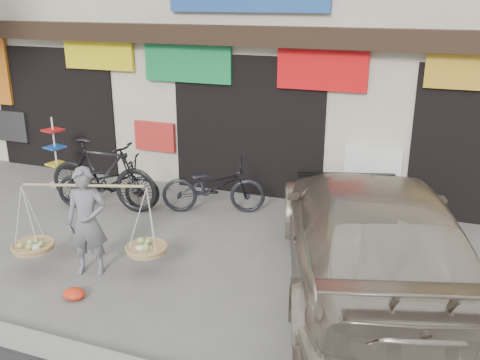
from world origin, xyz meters
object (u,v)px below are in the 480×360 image
at_px(bike_0, 108,183).
at_px(bike_1, 103,175).
at_px(street_vendor, 88,226).
at_px(bike_2, 213,186).
at_px(suv, 371,234).
at_px(display_rack, 56,158).

bearing_deg(bike_0, bike_1, 84.73).
bearing_deg(street_vendor, bike_2, 56.59).
distance_m(bike_0, suv, 5.01).
relative_size(bike_2, suv, 0.32).
relative_size(bike_0, display_rack, 1.32).
bearing_deg(display_rack, bike_0, -23.18).
distance_m(bike_0, display_rack, 1.92).
relative_size(street_vendor, bike_1, 0.96).
relative_size(bike_1, bike_2, 1.17).
distance_m(street_vendor, bike_2, 2.80).
height_order(bike_1, suv, suv).
distance_m(street_vendor, suv, 3.84).
bearing_deg(display_rack, suv, -16.37).
distance_m(street_vendor, display_rack, 4.10).
xyz_separation_m(bike_0, bike_1, (-0.09, -0.02, 0.16)).
bearing_deg(bike_2, display_rack, 67.17).
relative_size(bike_1, suv, 0.37).
bearing_deg(bike_1, suv, -105.86).
height_order(bike_1, display_rack, display_rack).
distance_m(bike_1, suv, 5.08).
relative_size(bike_1, display_rack, 1.52).
height_order(street_vendor, bike_2, street_vendor).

